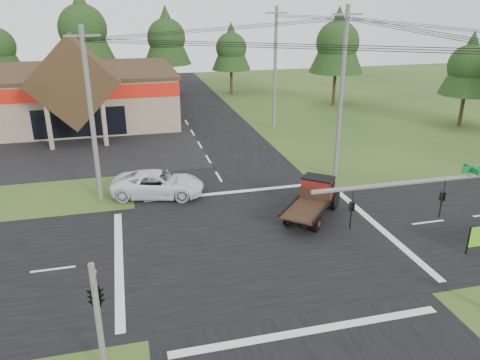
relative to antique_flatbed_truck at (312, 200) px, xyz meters
name	(u,v)px	position (x,y,z in m)	size (l,w,h in m)	color
ground	(258,244)	(-3.83, -2.28, -1.09)	(120.00, 120.00, 0.00)	#294C1B
road_ns	(258,244)	(-3.83, -2.28, -1.08)	(12.00, 120.00, 0.02)	black
road_ew	(258,244)	(-3.83, -2.28, -1.07)	(120.00, 12.00, 0.02)	black
parking_apron	(28,154)	(-17.83, 16.72, -1.07)	(28.00, 14.00, 0.02)	black
cvs_building	(22,96)	(-19.54, 27.29, 1.69)	(30.40, 18.20, 9.19)	gray
traffic_signal_mast	(470,216)	(1.98, -9.78, 3.34)	(8.12, 0.24, 7.00)	#595651
traffic_signal_corner	(94,285)	(-11.33, -9.61, 2.44)	(0.53, 2.48, 4.40)	#595651
utility_pole_nw	(91,115)	(-11.83, 5.72, 4.30)	(2.00, 0.30, 10.50)	#595651
utility_pole_ne	(341,94)	(4.17, 5.72, 4.80)	(2.00, 0.30, 11.50)	#595651
utility_pole_n	(275,68)	(4.17, 19.72, 4.65)	(2.00, 0.30, 11.20)	#595651
tree_row_c	(82,26)	(-13.83, 38.72, 7.63)	(7.28, 7.28, 13.13)	#332316
tree_row_d	(166,36)	(-3.83, 39.72, 6.29)	(6.16, 6.16, 11.11)	#332316
tree_row_e	(231,47)	(4.17, 37.72, 4.95)	(5.04, 5.04, 9.09)	#332316
tree_side_ne	(338,40)	(14.17, 27.72, 6.29)	(6.16, 6.16, 11.11)	#332316
tree_side_e_near	(470,64)	(22.17, 15.72, 4.95)	(5.04, 5.04, 9.09)	#332316
antique_flatbed_truck	(312,200)	(0.00, 0.00, 0.00)	(1.98, 5.20, 2.17)	#5E150D
white_pickup	(158,184)	(-8.25, 5.40, -0.28)	(2.66, 5.78, 1.61)	white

